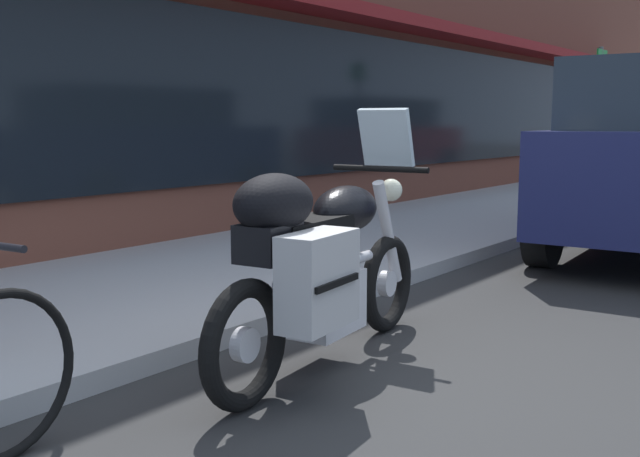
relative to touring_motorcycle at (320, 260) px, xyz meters
name	(u,v)px	position (x,y,z in m)	size (l,w,h in m)	color
ground_plane	(404,377)	(0.19, -0.39, -0.59)	(80.00, 80.00, 0.00)	#2A2A2A
sidewalk_curb	(554,197)	(9.19, 2.01, -0.53)	(30.00, 2.70, 0.12)	#A6A6A6
touring_motorcycle	(320,260)	(0.00, 0.00, 0.00)	(2.09, 0.81, 1.38)	black
parking_sign_pole	(598,110)	(8.43, 1.15, 0.88)	(0.44, 0.07, 2.28)	#59595B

